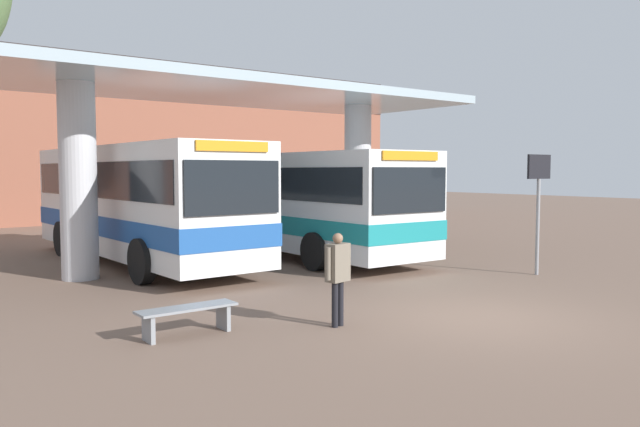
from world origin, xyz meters
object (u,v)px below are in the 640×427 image
at_px(transit_bus_left_bay, 138,198).
at_px(info_sign_platform, 539,189).
at_px(transit_bus_center_bay, 285,198).
at_px(waiting_bench_near_pillar, 187,314).
at_px(pedestrian_waiting, 338,270).

relative_size(transit_bus_left_bay, info_sign_platform, 3.50).
height_order(transit_bus_left_bay, info_sign_platform, transit_bus_left_bay).
distance_m(transit_bus_left_bay, transit_bus_center_bay, 4.56).
bearing_deg(transit_bus_center_bay, waiting_bench_near_pillar, 48.35).
xyz_separation_m(transit_bus_left_bay, info_sign_platform, (7.17, -7.92, 0.31)).
relative_size(transit_bus_left_bay, transit_bus_center_bay, 0.93).
bearing_deg(pedestrian_waiting, transit_bus_left_bay, 77.32).
relative_size(waiting_bench_near_pillar, pedestrian_waiting, 1.02).
height_order(transit_bus_left_bay, transit_bus_center_bay, transit_bus_left_bay).
bearing_deg(pedestrian_waiting, info_sign_platform, -4.32).
bearing_deg(transit_bus_left_bay, transit_bus_center_bay, 170.90).
xyz_separation_m(transit_bus_center_bay, waiting_bench_near_pillar, (-6.82, -7.31, -1.40)).
height_order(waiting_bench_near_pillar, info_sign_platform, info_sign_platform).
relative_size(waiting_bench_near_pillar, info_sign_platform, 0.53).
height_order(transit_bus_center_bay, info_sign_platform, transit_bus_center_bay).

